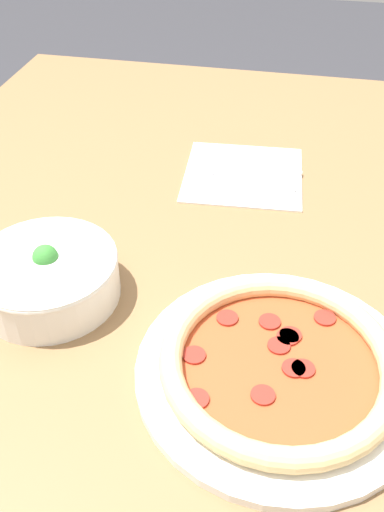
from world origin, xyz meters
TOP-DOWN VIEW (x-y plane):
  - ground_plane at (0.00, 0.00)m, footprint 8.00×8.00m
  - dining_table at (0.00, 0.00)m, footprint 1.38×0.91m
  - pizza at (-0.18, -0.21)m, footprint 0.32×0.32m
  - bowl at (-0.11, 0.09)m, footprint 0.18×0.18m
  - napkin at (0.23, -0.11)m, footprint 0.21×0.21m
  - fork at (0.20, -0.12)m, footprint 0.03×0.18m
  - knife at (0.26, -0.12)m, footprint 0.03×0.20m

SIDE VIEW (x-z plane):
  - ground_plane at x=0.00m, z-range 0.00..0.00m
  - dining_table at x=0.00m, z-range 0.27..0.99m
  - napkin at x=0.23m, z-range 0.72..0.72m
  - knife at x=0.26m, z-range 0.72..0.73m
  - fork at x=0.20m, z-range 0.72..0.73m
  - pizza at x=-0.18m, z-range 0.72..0.76m
  - bowl at x=-0.11m, z-range 0.72..0.79m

